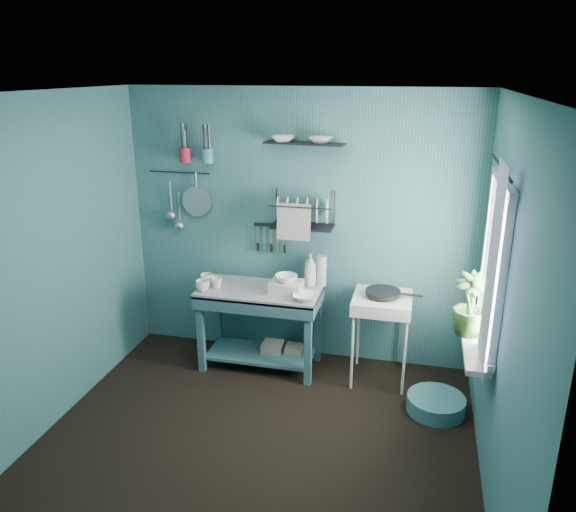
% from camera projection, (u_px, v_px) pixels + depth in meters
% --- Properties ---
extents(floor, '(3.20, 3.20, 0.00)m').
position_uv_depth(floor, '(255.00, 445.00, 4.15)').
color(floor, black).
rests_on(floor, ground).
extents(ceiling, '(3.20, 3.20, 0.00)m').
position_uv_depth(ceiling, '(247.00, 93.00, 3.35)').
color(ceiling, silver).
rests_on(ceiling, ground).
extents(wall_back, '(3.20, 0.00, 3.20)m').
position_uv_depth(wall_back, '(299.00, 228.00, 5.13)').
color(wall_back, '#336869').
rests_on(wall_back, ground).
extents(wall_front, '(3.20, 0.00, 3.20)m').
position_uv_depth(wall_front, '(146.00, 416.00, 2.37)').
color(wall_front, '#336869').
rests_on(wall_front, ground).
extents(wall_left, '(0.00, 3.00, 3.00)m').
position_uv_depth(wall_left, '(42.00, 269.00, 4.11)').
color(wall_left, '#336869').
rests_on(wall_left, ground).
extents(wall_right, '(0.00, 3.00, 3.00)m').
position_uv_depth(wall_right, '(504.00, 311.00, 3.39)').
color(wall_right, '#336869').
rests_on(wall_right, ground).
extents(work_counter, '(1.13, 0.65, 0.77)m').
position_uv_depth(work_counter, '(260.00, 328.00, 5.14)').
color(work_counter, '#315F67').
rests_on(work_counter, floor).
extents(mug_left, '(0.12, 0.12, 0.10)m').
position_uv_depth(mug_left, '(202.00, 286.00, 4.96)').
color(mug_left, white).
rests_on(mug_left, work_counter).
extents(mug_mid, '(0.14, 0.14, 0.09)m').
position_uv_depth(mug_mid, '(217.00, 283.00, 5.03)').
color(mug_mid, white).
rests_on(mug_mid, work_counter).
extents(mug_right, '(0.17, 0.17, 0.10)m').
position_uv_depth(mug_right, '(207.00, 279.00, 5.11)').
color(mug_right, white).
rests_on(mug_right, work_counter).
extents(wash_tub, '(0.28, 0.22, 0.10)m').
position_uv_depth(wash_tub, '(286.00, 287.00, 4.93)').
color(wash_tub, silver).
rests_on(wash_tub, work_counter).
extents(tub_bowl, '(0.20, 0.19, 0.06)m').
position_uv_depth(tub_bowl, '(286.00, 278.00, 4.90)').
color(tub_bowl, white).
rests_on(tub_bowl, wash_tub).
extents(soap_bottle, '(0.11, 0.12, 0.30)m').
position_uv_depth(soap_bottle, '(310.00, 270.00, 5.06)').
color(soap_bottle, silver).
rests_on(soap_bottle, work_counter).
extents(water_bottle, '(0.09, 0.09, 0.28)m').
position_uv_depth(water_bottle, '(322.00, 271.00, 5.06)').
color(water_bottle, silver).
rests_on(water_bottle, work_counter).
extents(counter_bowl, '(0.22, 0.22, 0.05)m').
position_uv_depth(counter_bowl, '(305.00, 297.00, 4.77)').
color(counter_bowl, white).
rests_on(counter_bowl, work_counter).
extents(hotplate_stand, '(0.55, 0.55, 0.79)m').
position_uv_depth(hotplate_stand, '(380.00, 338.00, 4.91)').
color(hotplate_stand, white).
rests_on(hotplate_stand, floor).
extents(frying_pan, '(0.30, 0.30, 0.03)m').
position_uv_depth(frying_pan, '(383.00, 292.00, 4.77)').
color(frying_pan, black).
rests_on(frying_pan, hotplate_stand).
extents(knife_strip, '(0.32, 0.07, 0.03)m').
position_uv_depth(knife_strip, '(271.00, 225.00, 5.15)').
color(knife_strip, black).
rests_on(knife_strip, wall_back).
extents(dish_rack, '(0.57, 0.29, 0.32)m').
position_uv_depth(dish_rack, '(303.00, 210.00, 4.93)').
color(dish_rack, black).
rests_on(dish_rack, wall_back).
extents(upper_shelf, '(0.71, 0.25, 0.01)m').
position_uv_depth(upper_shelf, '(304.00, 143.00, 4.78)').
color(upper_shelf, black).
rests_on(upper_shelf, wall_back).
extents(shelf_bowl_left, '(0.23, 0.23, 0.05)m').
position_uv_depth(shelf_bowl_left, '(283.00, 138.00, 4.80)').
color(shelf_bowl_left, white).
rests_on(shelf_bowl_left, upper_shelf).
extents(shelf_bowl_right, '(0.23, 0.23, 0.05)m').
position_uv_depth(shelf_bowl_right, '(321.00, 140.00, 4.73)').
color(shelf_bowl_right, white).
rests_on(shelf_bowl_right, upper_shelf).
extents(utensil_cup_magenta, '(0.11, 0.11, 0.13)m').
position_uv_depth(utensil_cup_magenta, '(185.00, 155.00, 5.09)').
color(utensil_cup_magenta, '#AB1F37').
rests_on(utensil_cup_magenta, wall_back).
extents(utensil_cup_teal, '(0.11, 0.11, 0.13)m').
position_uv_depth(utensil_cup_teal, '(207.00, 156.00, 5.04)').
color(utensil_cup_teal, teal).
rests_on(utensil_cup_teal, wall_back).
extents(colander, '(0.28, 0.03, 0.28)m').
position_uv_depth(colander, '(197.00, 201.00, 5.24)').
color(colander, '#AEB0B7').
rests_on(colander, wall_back).
extents(ladle_outer, '(0.01, 0.01, 0.30)m').
position_uv_depth(ladle_outer, '(171.00, 197.00, 5.30)').
color(ladle_outer, '#AEB0B7').
rests_on(ladle_outer, wall_back).
extents(ladle_inner, '(0.01, 0.01, 0.30)m').
position_uv_depth(ladle_inner, '(179.00, 208.00, 5.31)').
color(ladle_inner, '#AEB0B7').
rests_on(ladle_inner, wall_back).
extents(hook_rail, '(0.60, 0.01, 0.01)m').
position_uv_depth(hook_rail, '(179.00, 172.00, 5.21)').
color(hook_rail, black).
rests_on(hook_rail, wall_back).
extents(window_glass, '(0.00, 1.10, 1.10)m').
position_uv_depth(window_glass, '(496.00, 263.00, 3.76)').
color(window_glass, white).
rests_on(window_glass, wall_right).
extents(windowsill, '(0.16, 0.95, 0.04)m').
position_uv_depth(windowsill, '(474.00, 341.00, 3.97)').
color(windowsill, white).
rests_on(windowsill, wall_right).
extents(curtain, '(0.00, 1.35, 1.35)m').
position_uv_depth(curtain, '(491.00, 270.00, 3.49)').
color(curtain, silver).
rests_on(curtain, wall_right).
extents(curtain_rod, '(0.02, 1.05, 0.02)m').
position_uv_depth(curtain_rod, '(501.00, 166.00, 3.57)').
color(curtain_rod, black).
rests_on(curtain_rod, wall_right).
extents(potted_plant, '(0.28, 0.28, 0.46)m').
position_uv_depth(potted_plant, '(471.00, 304.00, 3.97)').
color(potted_plant, '#376829').
rests_on(potted_plant, windowsill).
extents(storage_tin_large, '(0.18, 0.18, 0.22)m').
position_uv_depth(storage_tin_large, '(273.00, 353.00, 5.25)').
color(storage_tin_large, gray).
rests_on(storage_tin_large, floor).
extents(storage_tin_small, '(0.15, 0.15, 0.20)m').
position_uv_depth(storage_tin_small, '(294.00, 355.00, 5.24)').
color(storage_tin_small, gray).
rests_on(storage_tin_small, floor).
extents(floor_basin, '(0.47, 0.47, 0.13)m').
position_uv_depth(floor_basin, '(436.00, 404.00, 4.53)').
color(floor_basin, teal).
rests_on(floor_basin, floor).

